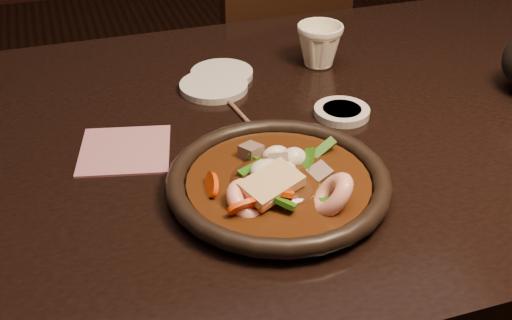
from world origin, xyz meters
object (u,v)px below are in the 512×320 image
object	(u,v)px
table	(354,149)
tea_cup	(319,44)
chair	(266,89)
plate	(278,183)

from	to	relation	value
table	tea_cup	size ratio (longest dim) A/B	18.38
chair	tea_cup	bearing A→B (deg)	70.69
chair	plate	size ratio (longest dim) A/B	2.66
table	tea_cup	bearing A→B (deg)	87.84
table	plate	xyz separation A→B (m)	(-0.21, -0.18, 0.09)
table	tea_cup	xyz separation A→B (m)	(0.01, 0.19, 0.12)
table	chair	distance (m)	0.73
table	chair	bearing A→B (deg)	83.83
chair	plate	xyz separation A→B (m)	(-0.28, -0.86, 0.32)
tea_cup	plate	bearing A→B (deg)	-120.33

